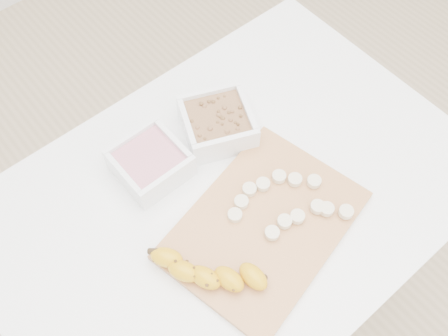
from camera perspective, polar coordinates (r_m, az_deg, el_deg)
ground at (r=1.73m, az=0.66°, el=-14.53°), size 3.50×3.50×0.00m
table at (r=1.11m, az=1.00°, el=-5.12°), size 1.00×0.70×0.75m
bowl_yogurt at (r=1.04m, az=-8.43°, el=0.64°), size 0.14×0.14×0.06m
bowl_granola at (r=1.08m, az=-0.76°, el=5.18°), size 0.19×0.19×0.07m
cutting_board at (r=0.99m, az=4.59°, el=-6.53°), size 0.43×0.35×0.01m
banana at (r=0.92m, az=-1.46°, el=-11.71°), size 0.14×0.22×0.04m
banana_slices at (r=1.00m, az=7.11°, el=-3.85°), size 0.20×0.19×0.02m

